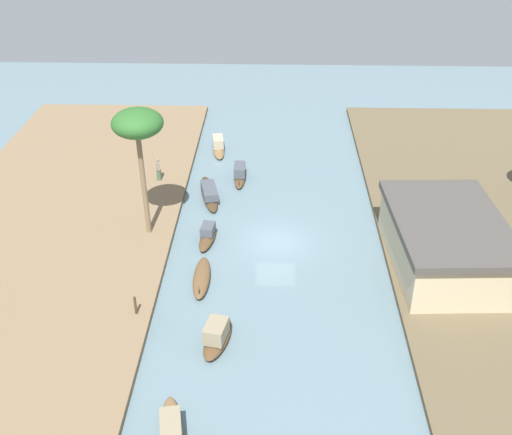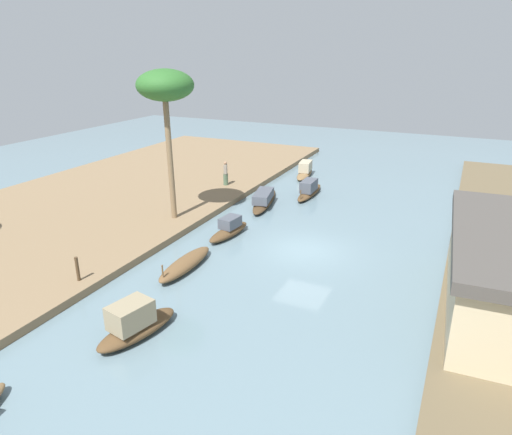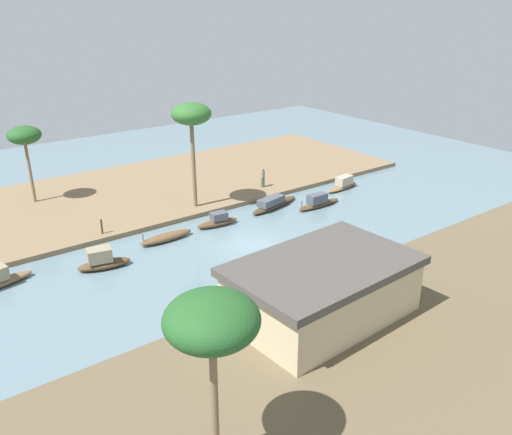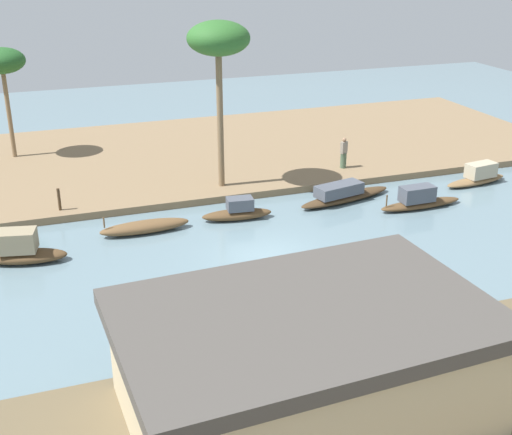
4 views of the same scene
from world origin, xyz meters
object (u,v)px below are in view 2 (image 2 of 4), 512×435
mooring_post (77,269)px  sampan_upstream_small (309,190)px  sampan_downstream_large (185,264)px  sampan_near_left_bank (135,323)px  palm_tree_left_near (165,88)px  person_on_near_bank (226,175)px  sampan_open_hull (264,199)px  sampan_with_red_awning (229,229)px  sampan_midstream (305,170)px

mooring_post → sampan_upstream_small: bearing=164.5°
sampan_downstream_large → sampan_near_left_bank: bearing=13.2°
palm_tree_left_near → sampan_downstream_large: bearing=39.5°
person_on_near_bank → sampan_open_hull: bearing=44.4°
sampan_open_hull → mooring_post: bearing=-23.4°
sampan_upstream_small → sampan_near_left_bank: 18.25m
sampan_downstream_large → palm_tree_left_near: palm_tree_left_near is taller
sampan_near_left_bank → sampan_open_hull: (-15.17, -1.85, -0.16)m
person_on_near_bank → mooring_post: bearing=-14.6°
sampan_with_red_awning → sampan_midstream: sampan_midstream is taller
person_on_near_bank → mooring_post: size_ratio=1.60×
sampan_open_hull → palm_tree_left_near: bearing=-45.1°
sampan_upstream_small → sampan_downstream_large: bearing=-7.4°
sampan_upstream_small → sampan_with_red_awning: 8.85m
sampan_upstream_small → sampan_downstream_large: (13.07, -1.50, -0.15)m
sampan_with_red_awning → person_on_near_bank: 8.70m
sampan_midstream → sampan_open_hull: bearing=-8.0°
person_on_near_bank → sampan_downstream_large: bearing=0.8°
person_on_near_bank → sampan_with_red_awning: bearing=10.4°
mooring_post → palm_tree_left_near: size_ratio=0.13×
person_on_near_bank → mooring_post: 15.33m
sampan_near_left_bank → sampan_open_hull: 15.28m
sampan_open_hull → sampan_downstream_large: bearing=-9.5°
sampan_with_red_awning → sampan_midstream: (-13.59, -0.46, 0.04)m
palm_tree_left_near → sampan_near_left_bank: bearing=27.8°
sampan_midstream → mooring_post: size_ratio=3.73×
sampan_near_left_bank → person_on_near_bank: person_on_near_bank is taller
sampan_downstream_large → sampan_midstream: sampan_midstream is taller
sampan_near_left_bank → person_on_near_bank: 18.00m
sampan_near_left_bank → sampan_midstream: 23.20m
sampan_with_red_awning → sampan_midstream: 13.60m
sampan_with_red_awning → sampan_downstream_large: size_ratio=0.84×
person_on_near_bank → palm_tree_left_near: size_ratio=0.21×
sampan_downstream_large → person_on_near_bank: size_ratio=2.35×
sampan_near_left_bank → sampan_with_red_awning: bearing=-159.5°
sampan_with_red_awning → sampan_near_left_bank: bearing=14.7°
sampan_upstream_small → sampan_downstream_large: size_ratio=1.09×
sampan_upstream_small → sampan_near_left_bank: (18.25, -0.17, 0.11)m
palm_tree_left_near → mooring_post: bearing=5.7°
sampan_midstream → person_on_near_bank: (6.06, -3.85, 0.68)m
mooring_post → person_on_near_bank: bearing=-175.2°
sampan_downstream_large → sampan_open_hull: size_ratio=0.74×
sampan_upstream_small → sampan_open_hull: size_ratio=0.80×
person_on_near_bank → palm_tree_left_near: palm_tree_left_near is taller
sampan_with_red_awning → sampan_near_left_bank: 9.64m
person_on_near_bank → sampan_near_left_bank: bearing=-0.9°
person_on_near_bank → sampan_midstream: bearing=128.2°
sampan_with_red_awning → mooring_post: (7.74, -3.01, 0.51)m
sampan_with_red_awning → mooring_post: 8.32m
sampan_downstream_large → sampan_with_red_awning: bearing=179.7°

